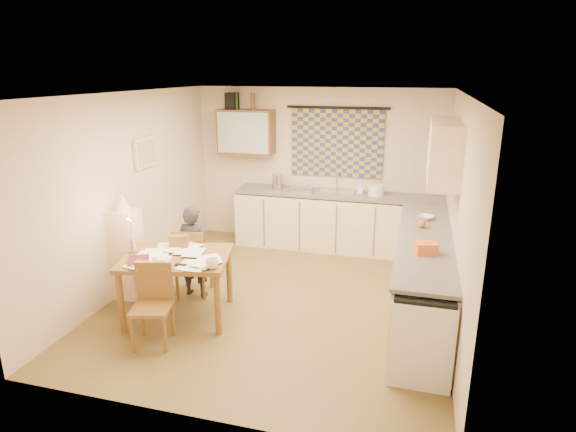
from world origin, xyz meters
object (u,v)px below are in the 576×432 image
(person, at_px, (194,251))
(chair_far, at_px, (194,273))
(dining_table, at_px, (178,286))
(counter_back, at_px, (339,222))
(shelf_stand, at_px, (127,254))
(counter_right, at_px, (422,276))
(stove, at_px, (422,333))

(person, bearing_deg, chair_far, -38.56)
(chair_far, xyz_separation_m, person, (0.03, -0.03, 0.32))
(dining_table, distance_m, chair_far, 0.61)
(counter_back, bearing_deg, dining_table, -117.95)
(chair_far, height_order, shelf_stand, shelf_stand)
(counter_right, height_order, chair_far, counter_right)
(person, xyz_separation_m, shelf_stand, (-0.78, -0.25, -0.02))
(counter_right, bearing_deg, shelf_stand, -170.98)
(shelf_stand, bearing_deg, counter_back, 46.24)
(chair_far, bearing_deg, stove, 152.59)
(counter_back, bearing_deg, counter_right, -54.67)
(chair_far, relative_size, person, 0.75)
(counter_right, distance_m, dining_table, 2.83)
(counter_right, height_order, dining_table, counter_right)
(counter_back, xyz_separation_m, dining_table, (-1.42, -2.67, -0.07))
(counter_back, xyz_separation_m, person, (-1.48, -2.11, 0.14))
(stove, bearing_deg, chair_far, 160.16)
(counter_right, bearing_deg, stove, -90.00)
(dining_table, relative_size, chair_far, 1.51)
(counter_back, xyz_separation_m, shelf_stand, (-2.26, -2.36, 0.12))
(counter_back, relative_size, counter_right, 1.12)
(counter_back, bearing_deg, shelf_stand, -133.76)
(counter_back, bearing_deg, person, -125.06)
(shelf_stand, bearing_deg, dining_table, -20.13)
(counter_back, xyz_separation_m, counter_right, (1.28, -1.80, -0.00))
(chair_far, bearing_deg, counter_back, -133.66)
(person, bearing_deg, stove, 164.50)
(chair_far, relative_size, shelf_stand, 0.78)
(chair_far, bearing_deg, dining_table, 92.01)
(stove, height_order, chair_far, chair_far)
(stove, distance_m, dining_table, 2.73)
(counter_right, xyz_separation_m, dining_table, (-2.70, -0.87, -0.07))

